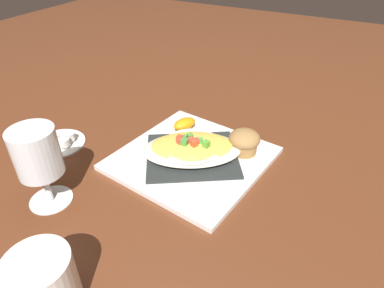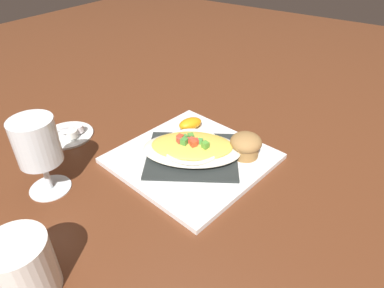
{
  "view_description": "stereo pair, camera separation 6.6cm",
  "coord_description": "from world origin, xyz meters",
  "px_view_note": "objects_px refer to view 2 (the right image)",
  "views": [
    {
      "loc": [
        0.25,
        -0.48,
        0.41
      ],
      "look_at": [
        0.0,
        0.0,
        0.04
      ],
      "focal_mm": 31.48,
      "sensor_mm": 36.0,
      "label": 1
    },
    {
      "loc": [
        0.31,
        -0.45,
        0.41
      ],
      "look_at": [
        0.0,
        0.0,
        0.04
      ],
      "focal_mm": 31.48,
      "sensor_mm": 36.0,
      "label": 2
    }
  ],
  "objects_px": {
    "gratin_dish": "(192,148)",
    "creamer_cup_0": "(72,134)",
    "spoon": "(64,130)",
    "stemmed_glass": "(37,146)",
    "creamer_cup_1": "(78,129)",
    "square_plate": "(192,158)",
    "coffee_mug": "(22,270)",
    "orange_garnish": "(190,124)",
    "creamer_saucer": "(67,134)",
    "muffin": "(246,145)"
  },
  "relations": [
    {
      "from": "gratin_dish",
      "to": "creamer_cup_0",
      "type": "bearing_deg",
      "value": -160.87
    },
    {
      "from": "spoon",
      "to": "stemmed_glass",
      "type": "bearing_deg",
      "value": -45.98
    },
    {
      "from": "stemmed_glass",
      "to": "creamer_cup_0",
      "type": "bearing_deg",
      "value": 126.33
    },
    {
      "from": "creamer_cup_0",
      "to": "creamer_cup_1",
      "type": "distance_m",
      "value": 0.02
    },
    {
      "from": "square_plate",
      "to": "coffee_mug",
      "type": "xyz_separation_m",
      "value": [
        -0.01,
        -0.36,
        0.04
      ]
    },
    {
      "from": "gratin_dish",
      "to": "creamer_cup_1",
      "type": "xyz_separation_m",
      "value": [
        -0.26,
        -0.07,
        -0.01
      ]
    },
    {
      "from": "spoon",
      "to": "creamer_cup_0",
      "type": "height_order",
      "value": "creamer_cup_0"
    },
    {
      "from": "orange_garnish",
      "to": "creamer_saucer",
      "type": "bearing_deg",
      "value": -141.68
    },
    {
      "from": "gratin_dish",
      "to": "coffee_mug",
      "type": "relative_size",
      "value": 2.07
    },
    {
      "from": "square_plate",
      "to": "stemmed_glass",
      "type": "distance_m",
      "value": 0.29
    },
    {
      "from": "creamer_saucer",
      "to": "coffee_mug",
      "type": "bearing_deg",
      "value": -45.3
    },
    {
      "from": "stemmed_glass",
      "to": "orange_garnish",
      "type": "bearing_deg",
      "value": 72.05
    },
    {
      "from": "muffin",
      "to": "coffee_mug",
      "type": "distance_m",
      "value": 0.43
    },
    {
      "from": "square_plate",
      "to": "creamer_saucer",
      "type": "bearing_deg",
      "value": -163.23
    },
    {
      "from": "gratin_dish",
      "to": "muffin",
      "type": "relative_size",
      "value": 3.64
    },
    {
      "from": "muffin",
      "to": "orange_garnish",
      "type": "bearing_deg",
      "value": 171.62
    },
    {
      "from": "orange_garnish",
      "to": "creamer_cup_1",
      "type": "distance_m",
      "value": 0.25
    },
    {
      "from": "creamer_saucer",
      "to": "stemmed_glass",
      "type": "bearing_deg",
      "value": -47.87
    },
    {
      "from": "stemmed_glass",
      "to": "spoon",
      "type": "height_order",
      "value": "stemmed_glass"
    },
    {
      "from": "orange_garnish",
      "to": "creamer_cup_0",
      "type": "relative_size",
      "value": 2.8
    },
    {
      "from": "square_plate",
      "to": "muffin",
      "type": "height_order",
      "value": "muffin"
    },
    {
      "from": "gratin_dish",
      "to": "creamer_cup_1",
      "type": "height_order",
      "value": "gratin_dish"
    },
    {
      "from": "square_plate",
      "to": "creamer_cup_1",
      "type": "distance_m",
      "value": 0.27
    },
    {
      "from": "creamer_cup_0",
      "to": "coffee_mug",
      "type": "bearing_deg",
      "value": -47.69
    },
    {
      "from": "gratin_dish",
      "to": "orange_garnish",
      "type": "height_order",
      "value": "gratin_dish"
    },
    {
      "from": "creamer_cup_0",
      "to": "creamer_cup_1",
      "type": "height_order",
      "value": "same"
    },
    {
      "from": "gratin_dish",
      "to": "creamer_cup_1",
      "type": "bearing_deg",
      "value": -165.56
    },
    {
      "from": "square_plate",
      "to": "muffin",
      "type": "bearing_deg",
      "value": 36.9
    },
    {
      "from": "muffin",
      "to": "spoon",
      "type": "bearing_deg",
      "value": -158.01
    },
    {
      "from": "square_plate",
      "to": "muffin",
      "type": "relative_size",
      "value": 4.34
    },
    {
      "from": "spoon",
      "to": "creamer_cup_1",
      "type": "relative_size",
      "value": 3.92
    },
    {
      "from": "square_plate",
      "to": "stemmed_glass",
      "type": "relative_size",
      "value": 1.9
    },
    {
      "from": "orange_garnish",
      "to": "creamer_cup_1",
      "type": "bearing_deg",
      "value": -142.08
    },
    {
      "from": "square_plate",
      "to": "creamer_saucer",
      "type": "height_order",
      "value": "square_plate"
    },
    {
      "from": "muffin",
      "to": "spoon",
      "type": "xyz_separation_m",
      "value": [
        -0.37,
        -0.15,
        -0.02
      ]
    },
    {
      "from": "square_plate",
      "to": "creamer_saucer",
      "type": "distance_m",
      "value": 0.3
    },
    {
      "from": "orange_garnish",
      "to": "creamer_saucer",
      "type": "distance_m",
      "value": 0.28
    },
    {
      "from": "muffin",
      "to": "stemmed_glass",
      "type": "relative_size",
      "value": 0.44
    },
    {
      "from": "square_plate",
      "to": "orange_garnish",
      "type": "xyz_separation_m",
      "value": [
        -0.07,
        0.09,
        0.02
      ]
    },
    {
      "from": "square_plate",
      "to": "stemmed_glass",
      "type": "height_order",
      "value": "stemmed_glass"
    },
    {
      "from": "muffin",
      "to": "stemmed_glass",
      "type": "xyz_separation_m",
      "value": [
        -0.25,
        -0.28,
        0.06
      ]
    },
    {
      "from": "gratin_dish",
      "to": "spoon",
      "type": "bearing_deg",
      "value": -163.24
    },
    {
      "from": "stemmed_glass",
      "to": "creamer_saucer",
      "type": "distance_m",
      "value": 0.2
    },
    {
      "from": "creamer_saucer",
      "to": "spoon",
      "type": "bearing_deg",
      "value": -163.52
    },
    {
      "from": "gratin_dish",
      "to": "stemmed_glass",
      "type": "distance_m",
      "value": 0.28
    },
    {
      "from": "stemmed_glass",
      "to": "muffin",
      "type": "bearing_deg",
      "value": 48.41
    },
    {
      "from": "spoon",
      "to": "creamer_saucer",
      "type": "bearing_deg",
      "value": 16.48
    },
    {
      "from": "orange_garnish",
      "to": "gratin_dish",
      "type": "bearing_deg",
      "value": -52.76
    },
    {
      "from": "square_plate",
      "to": "creamer_cup_0",
      "type": "bearing_deg",
      "value": -160.86
    },
    {
      "from": "creamer_saucer",
      "to": "creamer_cup_0",
      "type": "distance_m",
      "value": 0.03
    }
  ]
}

